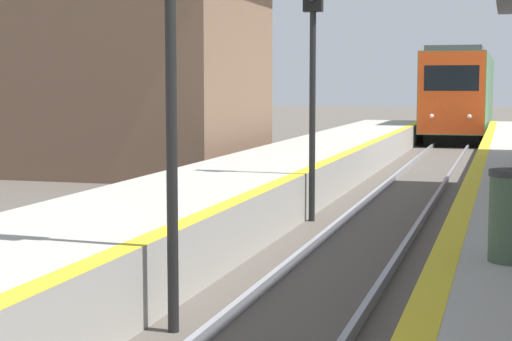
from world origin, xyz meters
name	(u,v)px	position (x,y,z in m)	size (l,w,h in m)	color
train	(462,93)	(0.00, 43.75, 2.17)	(2.76, 18.61, 4.26)	black
signal_near	(170,11)	(-1.17, 6.95, 3.42)	(0.36, 0.31, 4.93)	black
signal_mid	(313,44)	(-1.38, 14.68, 3.42)	(0.36, 0.31, 4.93)	black
station_building	(52,73)	(-11.45, 22.56, 2.98)	(13.07, 6.97, 5.94)	brown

